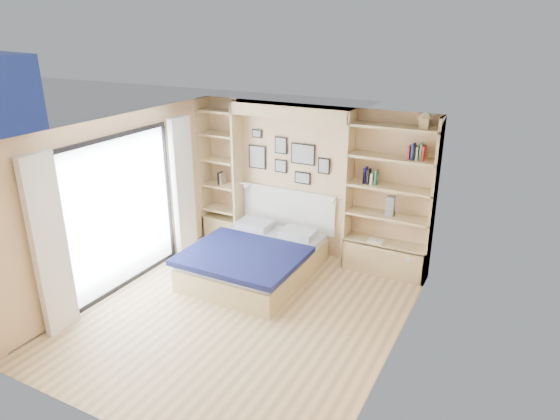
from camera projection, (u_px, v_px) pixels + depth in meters
The scene contains 8 objects.
ground at pixel (241, 315), 6.70m from camera, with size 4.50×4.50×0.00m, color #DCB680.
room_shell at pixel (270, 201), 7.75m from camera, with size 4.50×4.50×4.50m.
bed at pixel (255, 258), 7.68m from camera, with size 1.71×2.21×1.07m.
photo_gallery at pixel (286, 158), 8.17m from camera, with size 1.48×0.02×0.82m.
reading_lamps at pixel (288, 192), 8.10m from camera, with size 1.92×0.12×0.15m.
shelf_decor at pixel (382, 166), 7.29m from camera, with size 3.52×0.23×2.03m.
deck at pixel (56, 260), 8.25m from camera, with size 3.20×4.00×0.05m, color #6C5E50.
deck_chair at pixel (89, 228), 8.44m from camera, with size 0.73×0.99×0.89m.
Camera 1 is at (3.12, -4.88, 3.69)m, focal length 32.00 mm.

